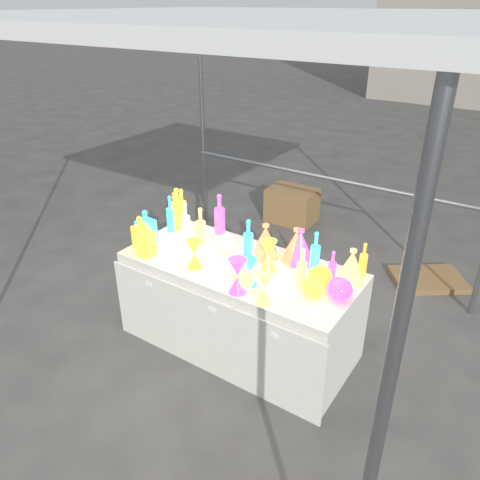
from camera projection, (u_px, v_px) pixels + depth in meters
The scene contains 34 objects.
ground at pixel (240, 342), 3.87m from camera, with size 80.00×80.00×0.00m, color #5F5C58.
canopy_tent at pixel (241, 26), 2.78m from camera, with size 3.15×3.15×2.46m.
display_table at pixel (239, 305), 3.69m from camera, with size 1.84×0.83×0.75m.
cardboard_box_closed at pixel (292, 205), 5.90m from camera, with size 0.59×0.43×0.43m, color olive.
cardboard_box_flat at pixel (428, 279), 4.68m from camera, with size 0.69×0.49×0.06m, color olive.
bottle_0 at pixel (182, 206), 4.11m from camera, with size 0.08×0.08×0.32m, color red, non-canonical shape.
bottle_1 at pixel (171, 213), 3.96m from camera, with size 0.08×0.08×0.32m, color green, non-canonical shape.
bottle_2 at pixel (175, 211), 3.97m from camera, with size 0.08×0.08×0.35m, color gold, non-canonical shape.
bottle_3 at pixel (220, 214), 3.92m from camera, with size 0.09×0.09×0.35m, color #1D69AE, non-canonical shape.
bottle_4 at pixel (201, 227), 3.72m from camera, with size 0.08×0.08×0.33m, color #14807E, non-canonical shape.
bottle_5 at pixel (186, 222), 3.80m from camera, with size 0.07×0.07×0.33m, color #CB289C, non-canonical shape.
bottle_6 at pixel (177, 207), 4.06m from camera, with size 0.09×0.09×0.34m, color red, non-canonical shape.
bottle_7 at pixel (248, 239), 3.54m from camera, with size 0.08×0.08×0.32m, color green, non-canonical shape.
decanter_0 at pixel (145, 239), 3.58m from camera, with size 0.12×0.12×0.28m, color red, non-canonical shape.
decanter_1 at pixel (140, 231), 3.71m from camera, with size 0.11×0.11×0.27m, color gold, non-canonical shape.
decanter_2 at pixel (146, 227), 3.75m from camera, with size 0.12×0.12×0.29m, color green, non-canonical shape.
hourglass_0 at pixel (194, 254), 3.43m from camera, with size 0.11×0.11×0.22m, color gold, non-canonical shape.
hourglass_1 at pixel (238, 276), 3.12m from camera, with size 0.13×0.13×0.25m, color #1D69AE, non-canonical shape.
hourglass_2 at pixel (265, 288), 3.02m from camera, with size 0.11×0.11×0.22m, color #14807E, non-canonical shape.
hourglass_3 at pixel (223, 251), 3.48m from camera, with size 0.10×0.10×0.20m, color #CB289C, non-canonical shape.
hourglass_4 at pixel (268, 255), 3.39m from camera, with size 0.12×0.12×0.24m, color red, non-canonical shape.
hourglass_5 at pixel (250, 272), 3.21m from camera, with size 0.10×0.10×0.21m, color green, non-canonical shape.
globe_0 at pixel (313, 289), 3.11m from camera, with size 0.15×0.15×0.12m, color red, non-canonical shape.
globe_1 at pixel (243, 281), 3.20m from camera, with size 0.15×0.15×0.12m, color #14807E, non-canonical shape.
globe_2 at pixel (320, 277), 3.23m from camera, with size 0.16×0.16×0.13m, color gold, non-canonical shape.
globe_3 at pixel (340, 290), 3.07m from camera, with size 0.17×0.17×0.14m, color #1D69AE, non-canonical shape.
lampshade_0 at pixel (265, 240), 3.57m from camera, with size 0.23×0.23×0.27m, color yellow, non-canonical shape.
lampshade_1 at pixel (296, 245), 3.51m from camera, with size 0.23×0.23×0.27m, color yellow, non-canonical shape.
lampshade_2 at pixel (300, 246), 3.49m from camera, with size 0.23×0.23×0.27m, color #1D69AE, non-canonical shape.
lampshade_3 at pixel (352, 265), 3.25m from camera, with size 0.21×0.21×0.25m, color #14807E, non-canonical shape.
bottle_8 at pixel (315, 252), 3.36m from camera, with size 0.07×0.07×0.32m, color green, non-canonical shape.
bottle_9 at pixel (364, 259), 3.32m from camera, with size 0.06×0.06×0.26m, color gold, non-canonical shape.
bottle_10 at pixel (332, 267), 3.23m from camera, with size 0.06×0.06×0.25m, color #1D69AE, non-canonical shape.
bottle_11 at pixel (302, 268), 3.17m from camera, with size 0.07×0.07×0.30m, color #14807E, non-canonical shape.
Camera 1 is at (1.70, -2.54, 2.52)m, focal length 35.00 mm.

